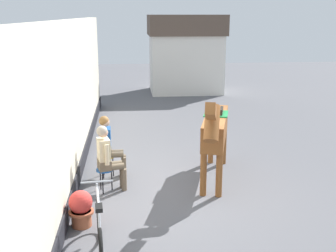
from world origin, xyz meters
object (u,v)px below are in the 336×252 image
at_px(seated_visitor_near, 107,155).
at_px(flower_planter_near, 81,208).
at_px(saddled_horse_center, 215,129).
at_px(seated_visitor_far, 109,143).
at_px(leaning_bicycle, 100,232).

height_order(seated_visitor_near, flower_planter_near, seated_visitor_near).
xyz_separation_m(seated_visitor_near, saddled_horse_center, (2.27, 0.37, 0.38)).
xyz_separation_m(saddled_horse_center, flower_planter_near, (-2.67, -1.82, -0.82)).
relative_size(seated_visitor_far, flower_planter_near, 2.17).
bearing_deg(saddled_horse_center, seated_visitor_far, 169.12).
xyz_separation_m(saddled_horse_center, leaning_bicycle, (-2.29, -2.79, -0.76)).
xyz_separation_m(seated_visitor_near, flower_planter_near, (-0.40, -1.45, -0.44)).
bearing_deg(leaning_bicycle, seated_visitor_far, 89.58).
bearing_deg(leaning_bicycle, flower_planter_near, 111.07).
height_order(seated_visitor_near, seated_visitor_far, same).
bearing_deg(saddled_horse_center, seated_visitor_near, -170.76).
bearing_deg(flower_planter_near, seated_visitor_far, 79.97).
height_order(seated_visitor_far, leaning_bicycle, seated_visitor_far).
xyz_separation_m(seated_visitor_far, leaning_bicycle, (-0.02, -3.23, -0.38)).
distance_m(seated_visitor_far, flower_planter_near, 2.33).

